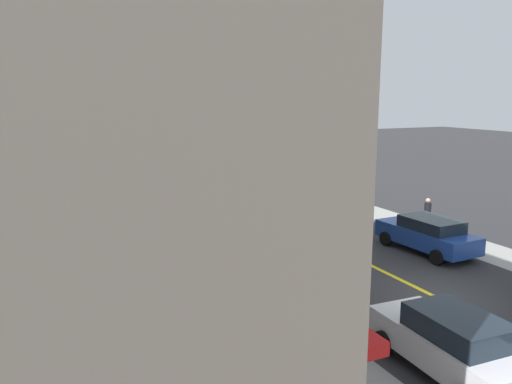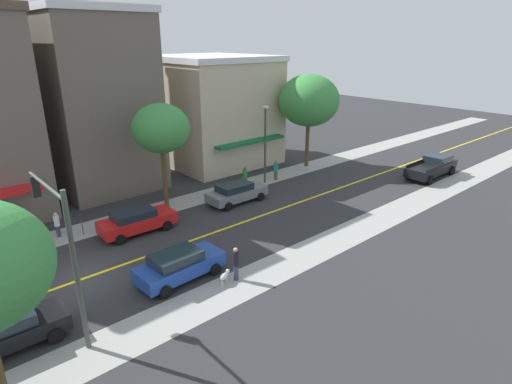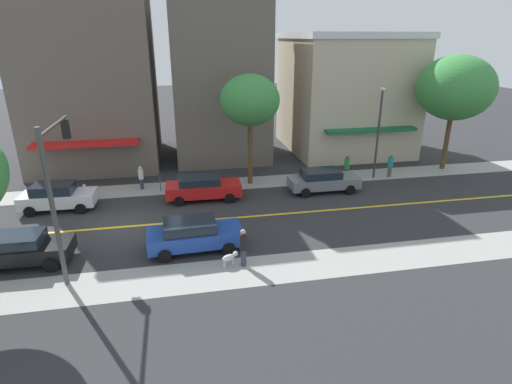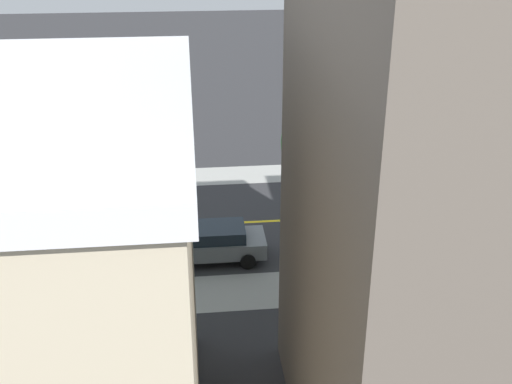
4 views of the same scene
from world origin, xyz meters
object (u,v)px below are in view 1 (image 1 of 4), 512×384
Objects in this scene: pedestrian_green_shirt at (166,199)px; grey_sedan_left_curb at (215,207)px; pedestrian_white_shirt at (268,292)px; street_tree_left_near at (195,117)px; parking_meter at (268,275)px; red_sedan_left_curb at (284,247)px; street_lamp at (156,141)px; blue_sedan_right_curb at (427,234)px; small_dog at (433,230)px; pedestrian_teal_shirt at (155,189)px; pedestrian_black_shirt at (427,215)px; street_tree_left_far at (118,102)px; black_pickup_truck at (219,161)px; fire_hydrant at (353,356)px; white_sedan_left_curb at (451,343)px.

grey_sedan_left_curb is at bearing 107.77° from pedestrian_green_shirt.
street_tree_left_near is at bearing 179.00° from pedestrian_white_shirt.
red_sedan_left_curb is (2.03, 2.73, -0.06)m from parking_meter.
grey_sedan_left_curb is at bearing -67.42° from street_lamp.
pedestrian_white_shirt is (-0.79, -16.77, -3.18)m from street_lamp.
blue_sedan_right_curb is 2.40m from small_dog.
grey_sedan_left_curb is (2.09, 10.79, -0.08)m from parking_meter.
pedestrian_teal_shirt is at bearing 9.14° from red_sedan_left_curb.
street_tree_left_far is at bearing -175.21° from pedestrian_black_shirt.
pedestrian_green_shirt is (-8.69, -14.51, 0.03)m from black_pickup_truck.
street_tree_left_near is 1.63× the size of blue_sedan_right_curb.
parking_meter is at bearing 145.02° from red_sedan_left_curb.
pedestrian_white_shirt reaches higher than small_dog.
pedestrian_teal_shirt is at bearing 18.01° from grey_sedan_left_curb.
street_lamp is at bearing 178.29° from pedestrian_white_shirt.
fire_hydrant is 1.00× the size of small_dog.
pedestrian_black_shirt is (8.54, 1.21, 0.17)m from red_sedan_left_curb.
fire_hydrant is 7.89m from red_sedan_left_curb.
pedestrian_teal_shirt reaches higher than pedestrian_white_shirt.
street_tree_left_far is 5.32× the size of pedestrian_white_shirt.
pedestrian_black_shirt is at bearing -176.38° from black_pickup_truck.
pedestrian_black_shirt reaches higher than fire_hydrant.
parking_meter is (0.39, -6.26, -4.98)m from street_tree_left_near.
small_dog is at bearing -42.26° from pedestrian_black_shirt.
white_sedan_left_curb is 2.46× the size of pedestrian_teal_shirt.
grey_sedan_left_curb is at bearing 168.16° from pedestrian_white_shirt.
parking_meter is 0.28× the size of red_sedan_left_curb.
white_sedan_left_curb is 34.50m from black_pickup_truck.
pedestrian_white_shirt reaches higher than grey_sedan_left_curb.
red_sedan_left_curb is at bearing 71.28° from small_dog.
black_pickup_truck is at bearing -2.73° from blue_sedan_right_curb.
pedestrian_white_shirt is at bearing 167.57° from grey_sedan_left_curb.
street_lamp is 1.08× the size of black_pickup_truck.
street_tree_left_near is 12.40m from fire_hydrant.
red_sedan_left_curb is 2.73× the size of pedestrian_teal_shirt.
street_tree_left_far is 23.76m from pedestrian_white_shirt.
black_pickup_truck reaches higher than blue_sedan_right_curb.
black_pickup_truck is at bearing 61.64° from pedestrian_teal_shirt.
street_tree_left_near reaches higher than fire_hydrant.
street_tree_left_near is 23.96m from black_pickup_truck.
parking_meter is at bearing 20.61° from white_sedan_left_curb.
pedestrian_black_shirt is at bearing -128.53° from grey_sedan_left_curb.
white_sedan_left_curb reaches higher than red_sedan_left_curb.
small_dog is (11.07, 4.60, -0.46)m from pedestrian_white_shirt.
red_sedan_left_curb is at bearing 1.88° from white_sedan_left_curb.
street_tree_left_near is at bearing -84.29° from pedestrian_teal_shirt.
black_pickup_truck is (6.70, 25.13, 0.09)m from red_sedan_left_curb.
blue_sedan_right_curb reaches higher than parking_meter.
grey_sedan_left_curb is 2.89× the size of pedestrian_white_shirt.
red_sedan_left_curb is 1.11× the size of white_sedan_left_curb.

